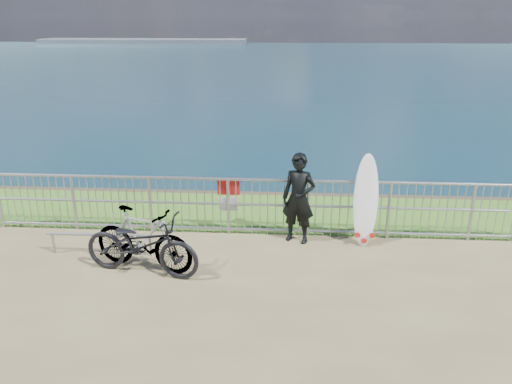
# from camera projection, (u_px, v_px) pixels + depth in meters

# --- Properties ---
(grass_strip) EXTENTS (120.00, 120.00, 0.00)m
(grass_strip) POSITION_uv_depth(u_px,v_px,m) (258.00, 212.00, 10.62)
(grass_strip) COLOR #39721F
(grass_strip) RESTS_ON ground
(seascape) EXTENTS (260.00, 260.00, 5.00)m
(seascape) POSITION_uv_depth(u_px,v_px,m) (145.00, 44.00, 150.96)
(seascape) COLOR brown
(seascape) RESTS_ON ground
(railing) EXTENTS (10.06, 0.10, 1.13)m
(railing) POSITION_uv_depth(u_px,v_px,m) (255.00, 206.00, 9.40)
(railing) COLOR #95979D
(railing) RESTS_ON ground
(surfer) EXTENTS (0.71, 0.58, 1.68)m
(surfer) POSITION_uv_depth(u_px,v_px,m) (299.00, 198.00, 9.03)
(surfer) COLOR black
(surfer) RESTS_ON ground
(surfboard) EXTENTS (0.47, 0.42, 1.68)m
(surfboard) POSITION_uv_depth(u_px,v_px,m) (366.00, 204.00, 8.96)
(surfboard) COLOR white
(surfboard) RESTS_ON ground
(bicycle_near) EXTENTS (2.05, 1.05, 1.02)m
(bicycle_near) POSITION_uv_depth(u_px,v_px,m) (141.00, 244.00, 7.97)
(bicycle_near) COLOR black
(bicycle_near) RESTS_ON ground
(bicycle_far) EXTENTS (1.85, 0.98, 1.07)m
(bicycle_far) POSITION_uv_depth(u_px,v_px,m) (143.00, 239.00, 8.11)
(bicycle_far) COLOR black
(bicycle_far) RESTS_ON ground
(bike_rack) EXTENTS (1.93, 0.05, 0.40)m
(bike_rack) POSITION_uv_depth(u_px,v_px,m) (101.00, 237.00, 8.66)
(bike_rack) COLOR #95979D
(bike_rack) RESTS_ON ground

